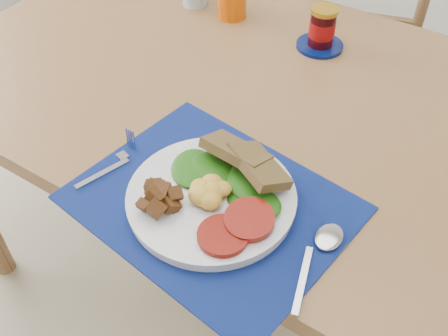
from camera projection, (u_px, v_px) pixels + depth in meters
ground at (200, 320)px, 1.58m from camera, size 4.00×4.00×0.00m
table at (240, 111)px, 1.22m from camera, size 1.40×0.90×0.75m
chair_far at (358, 38)px, 1.72m from camera, size 0.46×0.45×1.01m
placemat at (212, 203)px, 0.91m from camera, size 0.50×0.41×0.00m
breakfast_plate at (207, 194)px, 0.90m from camera, size 0.29×0.29×0.07m
fork at (115, 162)px, 0.98m from camera, size 0.04×0.16×0.00m
spoon at (321, 250)px, 0.83m from camera, size 0.05×0.19×0.01m
jam_on_saucer at (322, 30)px, 1.24m from camera, size 0.11×0.11×0.10m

